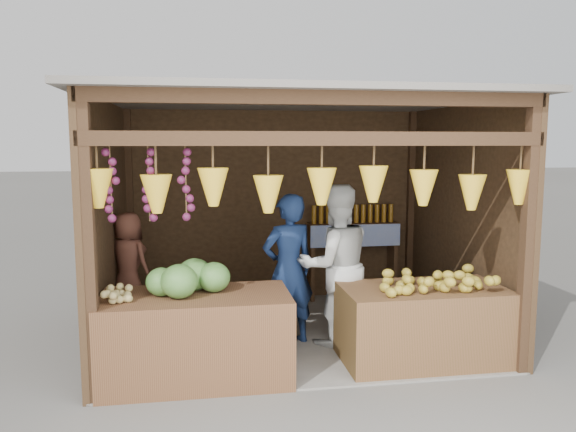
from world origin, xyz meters
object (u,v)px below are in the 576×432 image
Objects in this scene: counter_left at (196,337)px; vendor_seated at (129,263)px; counter_right at (422,325)px; man_standing at (288,270)px; woman_standing at (335,265)px.

vendor_seated reaches higher than counter_left.
counter_left is 1.07× the size of counter_right.
woman_standing reaches higher than man_standing.
woman_standing is (0.50, -0.06, 0.05)m from man_standing.
vendor_seated is (-0.73, 1.29, 0.45)m from counter_left.
counter_right is at bearing -165.35° from vendor_seated.
counter_right is 3.22m from vendor_seated.
counter_left is 1.04× the size of man_standing.
counter_left is 1.55m from vendor_seated.
vendor_seated is at bearing 157.28° from counter_right.
counter_right is at bearing 131.51° from woman_standing.
vendor_seated reaches higher than counter_right.
counter_right is 1.08m from woman_standing.
woman_standing is at bearing 138.59° from counter_right.
man_standing reaches higher than vendor_seated.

